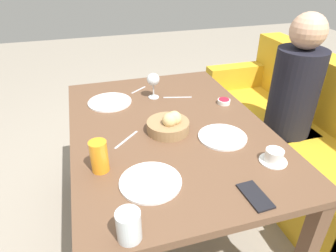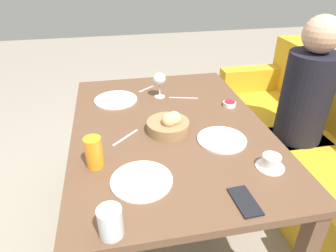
# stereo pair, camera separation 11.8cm
# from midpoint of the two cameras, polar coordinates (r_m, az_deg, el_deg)

# --- Properties ---
(ground_plane) EXTENTS (10.00, 10.00, 0.00)m
(ground_plane) POSITION_cam_midpoint_polar(r_m,az_deg,el_deg) (2.02, -1.71, -18.45)
(ground_plane) COLOR gray
(dining_table) EXTENTS (1.37, 0.98, 0.75)m
(dining_table) POSITION_cam_midpoint_polar(r_m,az_deg,el_deg) (1.59, -2.07, -2.81)
(dining_table) COLOR brown
(dining_table) RESTS_ON ground_plane
(couch) EXTENTS (1.80, 0.70, 0.88)m
(couch) POSITION_cam_midpoint_polar(r_m,az_deg,el_deg) (2.36, 22.94, -2.95)
(couch) COLOR gold
(couch) RESTS_ON ground_plane
(seated_person) EXTENTS (0.31, 0.40, 1.22)m
(seated_person) POSITION_cam_midpoint_polar(r_m,az_deg,el_deg) (2.19, 20.49, 1.47)
(seated_person) COLOR #23232D
(seated_person) RESTS_ON ground_plane
(bread_basket) EXTENTS (0.21, 0.21, 0.11)m
(bread_basket) POSITION_cam_midpoint_polar(r_m,az_deg,el_deg) (1.47, -2.13, 0.18)
(bread_basket) COLOR #99754C
(bread_basket) RESTS_ON dining_table
(plate_near_left) EXTENTS (0.25, 0.25, 0.01)m
(plate_near_left) POSITION_cam_midpoint_polar(r_m,az_deg,el_deg) (1.82, -12.87, 4.44)
(plate_near_left) COLOR white
(plate_near_left) RESTS_ON dining_table
(plate_near_right) EXTENTS (0.24, 0.24, 0.01)m
(plate_near_right) POSITION_cam_midpoint_polar(r_m,az_deg,el_deg) (1.19, -6.25, -10.63)
(plate_near_right) COLOR white
(plate_near_right) RESTS_ON dining_table
(plate_far_center) EXTENTS (0.23, 0.23, 0.01)m
(plate_far_center) POSITION_cam_midpoint_polar(r_m,az_deg,el_deg) (1.45, 8.06, -2.11)
(plate_far_center) COLOR white
(plate_far_center) RESTS_ON dining_table
(juice_glass) EXTENTS (0.07, 0.07, 0.14)m
(juice_glass) POSITION_cam_midpoint_polar(r_m,az_deg,el_deg) (1.25, -15.65, -5.67)
(juice_glass) COLOR orange
(juice_glass) RESTS_ON dining_table
(water_tumbler) EXTENTS (0.08, 0.08, 0.11)m
(water_tumbler) POSITION_cam_midpoint_polar(r_m,az_deg,el_deg) (0.98, -11.10, -18.26)
(water_tumbler) COLOR silver
(water_tumbler) RESTS_ON dining_table
(wine_glass) EXTENTS (0.08, 0.08, 0.16)m
(wine_glass) POSITION_cam_midpoint_polar(r_m,az_deg,el_deg) (1.80, -4.73, 8.64)
(wine_glass) COLOR silver
(wine_glass) RESTS_ON dining_table
(coffee_cup) EXTENTS (0.12, 0.12, 0.06)m
(coffee_cup) POSITION_cam_midpoint_polar(r_m,az_deg,el_deg) (1.33, 17.15, -5.65)
(coffee_cup) COLOR white
(coffee_cup) RESTS_ON dining_table
(jam_bowl_berry) EXTENTS (0.07, 0.07, 0.03)m
(jam_bowl_berry) POSITION_cam_midpoint_polar(r_m,az_deg,el_deg) (1.78, 8.74, 4.62)
(jam_bowl_berry) COLOR white
(jam_bowl_berry) RESTS_ON dining_table
(fork_silver) EXTENTS (0.13, 0.13, 0.00)m
(fork_silver) POSITION_cam_midpoint_polar(r_m,az_deg,el_deg) (1.45, -10.25, -2.62)
(fork_silver) COLOR #B7B7BC
(fork_silver) RESTS_ON dining_table
(knife_silver) EXTENTS (0.05, 0.17, 0.00)m
(knife_silver) POSITION_cam_midpoint_polar(r_m,az_deg,el_deg) (1.84, -0.01, 5.45)
(knife_silver) COLOR #B7B7BC
(knife_silver) RESTS_ON dining_table
(spoon_coffee) EXTENTS (0.09, 0.11, 0.00)m
(spoon_coffee) POSITION_cam_midpoint_polar(r_m,az_deg,el_deg) (1.96, -7.36, 6.81)
(spoon_coffee) COLOR #B7B7BC
(spoon_coffee) RESTS_ON dining_table
(cell_phone) EXTENTS (0.15, 0.08, 0.01)m
(cell_phone) POSITION_cam_midpoint_polar(r_m,az_deg,el_deg) (1.16, 13.41, -12.90)
(cell_phone) COLOR black
(cell_phone) RESTS_ON dining_table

